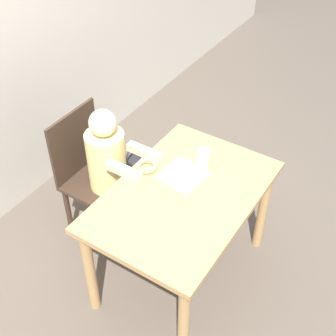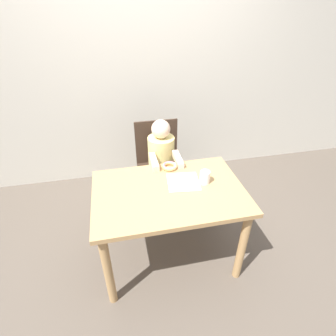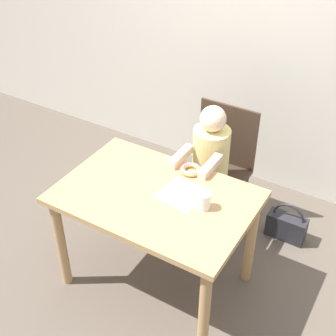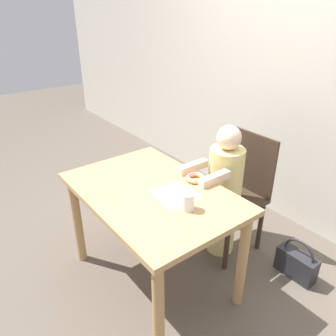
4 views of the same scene
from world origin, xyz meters
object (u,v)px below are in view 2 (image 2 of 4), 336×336
chair (159,166)px  child_figure (162,169)px  cup (205,177)px  donut (170,166)px  handbag (203,183)px

chair → child_figure: 0.13m
child_figure → cup: child_figure is taller
child_figure → donut: bearing=-87.4°
donut → cup: cup is taller
child_figure → cup: bearing=-67.2°
chair → donut: chair is taller
chair → handbag: 0.63m
child_figure → donut: 0.36m
cup → child_figure: bearing=112.8°
handbag → cup: size_ratio=3.05×
chair → cup: 0.76m
handbag → cup: cup is taller
chair → donut: bearing=-88.2°
child_figure → handbag: (0.51, 0.22, -0.40)m
child_figure → donut: child_figure is taller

